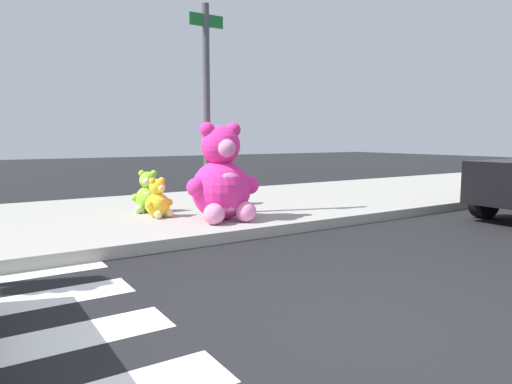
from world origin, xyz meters
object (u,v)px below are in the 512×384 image
Objects in this scene: plush_lime at (148,195)px; plush_brown at (227,189)px; plush_pink_large at (222,181)px; plush_yellow at (158,201)px; sign_pole at (207,105)px.

plush_brown is (1.47, 0.04, 0.02)m from plush_lime.
plush_pink_large reaches higher than plush_yellow.
plush_lime is at bearing 117.66° from plush_pink_large.
sign_pole is 1.28m from plush_pink_large.
sign_pole is at bearing -42.87° from plush_lime.
plush_yellow is (-0.77, 0.13, -1.46)m from sign_pole.
plush_pink_large is at bearing -62.34° from plush_lime.
plush_brown is (0.74, 0.72, -1.41)m from sign_pole.
sign_pole is 1.74m from plush_lime.
sign_pole is at bearing -9.47° from plush_yellow.
plush_lime is at bearing 86.03° from plush_yellow.
sign_pole is 4.47× the size of plush_brown.
plush_pink_large is 1.47m from plush_lime.
plush_brown is at bearing 21.36° from plush_yellow.
plush_yellow is 0.89× the size of plush_lime.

